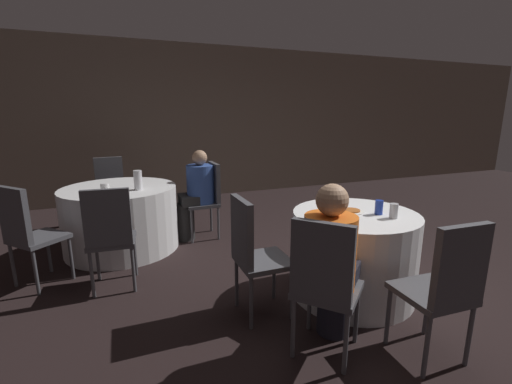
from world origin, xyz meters
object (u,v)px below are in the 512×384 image
pizza_plate_near (351,211)px  soda_can_silver (394,211)px  table_near (353,254)px  soda_can_blue (379,207)px  chair_near_west (252,248)px  chair_far_south (110,231)px  chair_near_southwest (324,278)px  person_blue_shirt (195,194)px  chair_far_east (208,193)px  bottle_far (138,180)px  table_far (121,218)px  person_orange_shirt (331,265)px  chair_far_north (111,185)px  chair_near_south (446,282)px  chair_far_southwest (26,229)px

pizza_plate_near → soda_can_silver: bearing=-54.9°
table_near → soda_can_blue: soda_can_blue is taller
chair_near_west → chair_far_south: size_ratio=1.00×
pizza_plate_near → soda_can_silver: soda_can_silver is taller
chair_near_southwest → person_blue_shirt: person_blue_shirt is taller
chair_far_east → person_blue_shirt: bearing=90.0°
person_blue_shirt → bottle_far: (-0.68, -0.25, 0.27)m
chair_far_south → chair_far_east: bearing=48.2°
table_far → chair_near_west: 2.10m
chair_near_west → soda_can_blue: bearing=84.7°
person_orange_shirt → soda_can_blue: bearing=77.9°
table_near → soda_can_blue: size_ratio=8.76×
table_far → person_orange_shirt: size_ratio=1.11×
chair_far_north → chair_far_east: bearing=132.6°
chair_near_south → soda_can_blue: 0.90m
table_far → chair_near_south: 3.37m
chair_far_southwest → chair_far_east: size_ratio=1.00×
chair_far_south → chair_near_southwest: bearing=-44.1°
chair_near_southwest → chair_far_south: same height
soda_can_blue → soda_can_silver: bearing=-74.4°
chair_near_southwest → pizza_plate_near: chair_near_southwest is taller
chair_near_southwest → chair_far_southwest: (-1.96, 1.79, 0.00)m
chair_near_south → soda_can_silver: bearing=74.6°
table_far → bottle_far: size_ratio=5.91×
table_near → chair_near_west: 0.97m
table_far → chair_far_southwest: chair_far_southwest is taller
chair_far_southwest → table_near: bearing=24.3°
table_far → pizza_plate_near: pizza_plate_near is taller
chair_near_west → person_orange_shirt: bearing=35.1°
soda_can_blue → pizza_plate_near: bearing=137.0°
chair_near_south → chair_far_east: bearing=108.2°
soda_can_blue → soda_can_silver: (0.04, -0.13, 0.00)m
chair_far_east → person_orange_shirt: size_ratio=0.83×
chair_near_southwest → chair_near_west: bearing=159.2°
chair_near_west → soda_can_silver: bearing=78.5°
chair_far_south → pizza_plate_near: bearing=-16.5°
chair_near_west → chair_far_southwest: 2.07m
chair_near_south → person_orange_shirt: size_ratio=0.83×
table_near → chair_far_south: size_ratio=1.11×
chair_far_east → chair_near_southwest: bearing=-179.0°
chair_far_north → pizza_plate_near: bearing=118.4°
table_near → chair_near_southwest: chair_near_southwest is taller
table_near → bottle_far: bottle_far is taller
chair_near_southwest → person_blue_shirt: (-0.29, 2.53, 0.01)m
table_far → chair_far_south: 1.08m
chair_near_southwest → chair_far_east: size_ratio=1.00×
table_far → chair_near_west: (0.93, -1.87, 0.20)m
chair_far_south → person_blue_shirt: (0.98, 1.08, 0.01)m
chair_far_north → chair_far_south: 2.11m
table_near → chair_near_south: bearing=-92.9°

